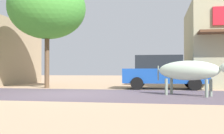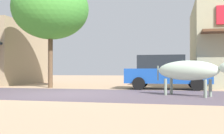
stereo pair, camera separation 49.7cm
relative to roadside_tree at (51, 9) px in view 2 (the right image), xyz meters
The scene contains 6 objects.
ground 5.81m from the roadside_tree, 53.09° to the right, with size 80.00×80.00×0.00m, color tan.
asphalt_road 5.81m from the roadside_tree, 53.09° to the right, with size 72.00×5.24×0.00m, color #5B4E59.
roadside_tree is the anchor object (origin of this frame).
parked_hatchback_car 6.83m from the roadside_tree, ahead, with size 4.06×1.88×1.64m.
cow_far_dark 8.29m from the roadside_tree, 25.46° to the right, with size 2.71×1.73×1.26m.
pedestrian_by_shop 9.30m from the roadside_tree, ahead, with size 0.47×0.61×1.63m.
Camera 2 is at (3.90, -9.99, 0.90)m, focal length 43.46 mm.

